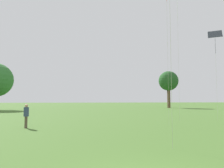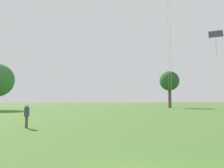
{
  "view_description": "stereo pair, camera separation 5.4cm",
  "coord_description": "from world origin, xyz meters",
  "views": [
    {
      "loc": [
        -1.58,
        -5.0,
        2.2
      ],
      "look_at": [
        -0.11,
        6.31,
        3.01
      ],
      "focal_mm": 35.0,
      "sensor_mm": 36.0,
      "label": 1
    },
    {
      "loc": [
        -1.52,
        -5.0,
        2.2
      ],
      "look_at": [
        -0.11,
        6.31,
        3.01
      ],
      "focal_mm": 35.0,
      "sensor_mm": 36.0,
      "label": 2
    }
  ],
  "objects": [
    {
      "name": "person_standing_0",
      "position": [
        -5.96,
        12.64,
        1.09
      ],
      "size": [
        0.43,
        0.43,
        1.83
      ],
      "rotation": [
        0.0,
        0.0,
        6.15
      ],
      "color": "brown",
      "rests_on": "ground"
    },
    {
      "name": "distant_tree_0",
      "position": [
        20.71,
        50.22,
        7.01
      ],
      "size": [
        5.16,
        5.16,
        9.7
      ],
      "color": "brown",
      "rests_on": "ground"
    },
    {
      "name": "kite_3",
      "position": [
        12.06,
        15.92,
        8.92
      ],
      "size": [
        1.71,
        1.58,
        9.55
      ],
      "rotation": [
        0.0,
        0.0,
        4.96
      ],
      "color": "#1E2328",
      "rests_on": "ground"
    },
    {
      "name": "kite_7",
      "position": [
        8.19,
        16.41,
        12.73
      ],
      "size": [
        0.92,
        0.71,
        13.82
      ],
      "rotation": [
        0.0,
        0.0,
        5.98
      ],
      "color": "white",
      "rests_on": "ground"
    }
  ]
}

